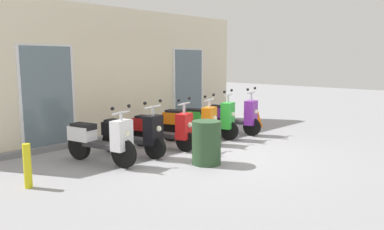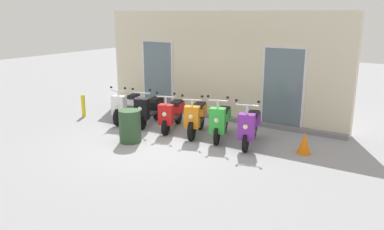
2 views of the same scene
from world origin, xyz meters
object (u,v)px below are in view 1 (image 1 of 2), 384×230
object	(u,v)px
scooter_white	(101,139)
scooter_green	(210,119)
scooter_orange	(191,123)
curb_bollard	(27,166)
trash_bin	(206,143)
scooter_black	(133,133)
scooter_purple	(234,116)
traffic_cone	(257,118)
scooter_red	(163,129)

from	to	relation	value
scooter_white	scooter_green	xyz separation A→B (m)	(3.19, 0.00, 0.01)
scooter_orange	curb_bollard	xyz separation A→B (m)	(-3.99, -0.33, -0.13)
scooter_orange	scooter_green	world-z (taller)	scooter_green
scooter_green	trash_bin	xyz separation A→B (m)	(-1.82, -1.48, -0.08)
scooter_black	scooter_purple	bearing A→B (deg)	-2.09
scooter_purple	traffic_cone	size ratio (longest dim) A/B	2.98
scooter_white	curb_bollard	xyz separation A→B (m)	(-1.54, -0.36, -0.13)
curb_bollard	trash_bin	xyz separation A→B (m)	(2.91, -1.12, 0.07)
scooter_purple	trash_bin	world-z (taller)	scooter_purple
scooter_white	scooter_purple	size ratio (longest dim) A/B	1.07
scooter_purple	scooter_black	bearing A→B (deg)	177.91
scooter_orange	scooter_white	bearing A→B (deg)	179.35
scooter_black	scooter_red	distance (m)	0.82
trash_bin	scooter_orange	bearing A→B (deg)	53.21
scooter_black	scooter_orange	distance (m)	1.65
trash_bin	scooter_black	bearing A→B (deg)	110.77
scooter_green	scooter_black	bearing A→B (deg)	179.23
scooter_purple	scooter_orange	bearing A→B (deg)	177.99
scooter_orange	curb_bollard	size ratio (longest dim) A/B	2.18
scooter_black	scooter_green	distance (m)	2.39
scooter_orange	scooter_green	distance (m)	0.74
scooter_black	scooter_orange	bearing A→B (deg)	-2.16
scooter_white	traffic_cone	size ratio (longest dim) A/B	3.20
scooter_white	scooter_orange	bearing A→B (deg)	-0.65
scooter_white	trash_bin	world-z (taller)	scooter_white
scooter_black	scooter_green	xyz separation A→B (m)	(2.39, -0.03, 0.03)
scooter_orange	trash_bin	size ratio (longest dim) A/B	1.83
scooter_white	traffic_cone	distance (m)	5.38
scooter_red	scooter_green	distance (m)	1.57
scooter_white	trash_bin	xyz separation A→B (m)	(1.37, -1.47, -0.06)
curb_bollard	scooter_red	bearing A→B (deg)	6.85
trash_bin	traffic_cone	bearing A→B (deg)	20.78
scooter_red	scooter_green	bearing A→B (deg)	-0.71
curb_bollard	scooter_black	bearing A→B (deg)	9.51
scooter_green	curb_bollard	xyz separation A→B (m)	(-4.73, -0.36, -0.14)
scooter_red	traffic_cone	distance (m)	3.76
scooter_black	scooter_green	bearing A→B (deg)	-0.77
scooter_red	scooter_white	bearing A→B (deg)	-179.22
scooter_green	scooter_orange	bearing A→B (deg)	-177.63
scooter_white	scooter_orange	distance (m)	2.45
curb_bollard	trash_bin	bearing A→B (deg)	-20.96
scooter_orange	scooter_purple	size ratio (longest dim) A/B	0.98
scooter_green	traffic_cone	bearing A→B (deg)	1.16
scooter_black	curb_bollard	size ratio (longest dim) A/B	2.24
scooter_white	traffic_cone	bearing A→B (deg)	0.50
scooter_red	scooter_orange	size ratio (longest dim) A/B	1.02
scooter_black	scooter_orange	size ratio (longest dim) A/B	1.03
scooter_white	scooter_orange	xyz separation A→B (m)	(2.45, -0.03, 0.00)
curb_bollard	traffic_cone	size ratio (longest dim) A/B	1.35
curb_bollard	traffic_cone	distance (m)	6.93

